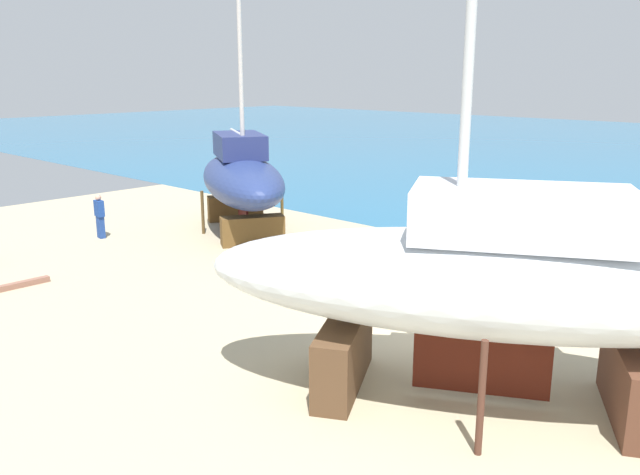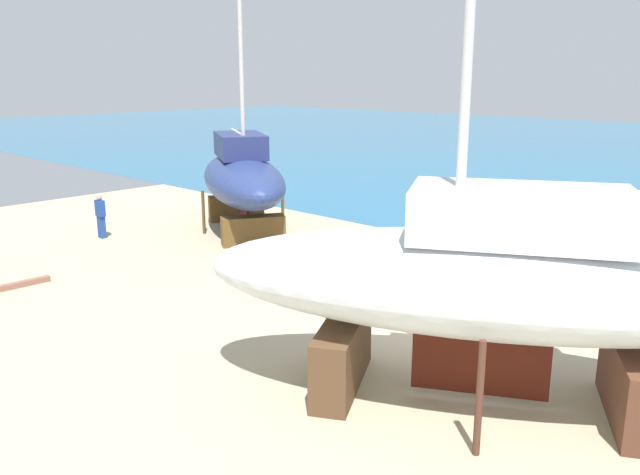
{
  "view_description": "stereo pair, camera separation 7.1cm",
  "coord_description": "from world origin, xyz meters",
  "views": [
    {
      "loc": [
        7.89,
        -12.08,
        6.01
      ],
      "look_at": [
        -4.46,
        1.05,
        1.46
      ],
      "focal_mm": 36.5,
      "sensor_mm": 36.0,
      "label": 1
    },
    {
      "loc": [
        7.94,
        -12.03,
        6.01
      ],
      "look_at": [
        -4.46,
        1.05,
        1.46
      ],
      "focal_mm": 36.5,
      "sensor_mm": 36.0,
      "label": 2
    }
  ],
  "objects": [
    {
      "name": "sailboat_mid_port",
      "position": [
        2.46,
        -1.86,
        2.41
      ],
      "size": [
        10.78,
        8.05,
        18.91
      ],
      "rotation": [
        0.0,
        0.0,
        3.65
      ],
      "color": "brown",
      "rests_on": "ground"
    },
    {
      "name": "ground_plane",
      "position": [
        0.0,
        -3.54,
        0.0
      ],
      "size": [
        46.44,
        46.44,
        0.0
      ],
      "primitive_type": "plane",
      "color": "tan"
    },
    {
      "name": "worker",
      "position": [
        -14.41,
        -0.42,
        0.86
      ],
      "size": [
        0.46,
        0.29,
        1.66
      ],
      "rotation": [
        0.0,
        0.0,
        1.46
      ],
      "color": "navy",
      "rests_on": "ground"
    },
    {
      "name": "timber_short_cross",
      "position": [
        -10.73,
        -5.51,
        0.08
      ],
      "size": [
        0.27,
        2.71,
        0.16
      ],
      "primitive_type": "cube",
      "rotation": [
        0.0,
        0.0,
        1.55
      ],
      "color": "#8B5D4C",
      "rests_on": "ground"
    },
    {
      "name": "sailboat_far_slipway",
      "position": [
        -11.37,
        3.99,
        2.09
      ],
      "size": [
        8.72,
        6.81,
        13.0
      ],
      "rotation": [
        0.0,
        0.0,
        -0.54
      ],
      "color": "brown",
      "rests_on": "ground"
    }
  ]
}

